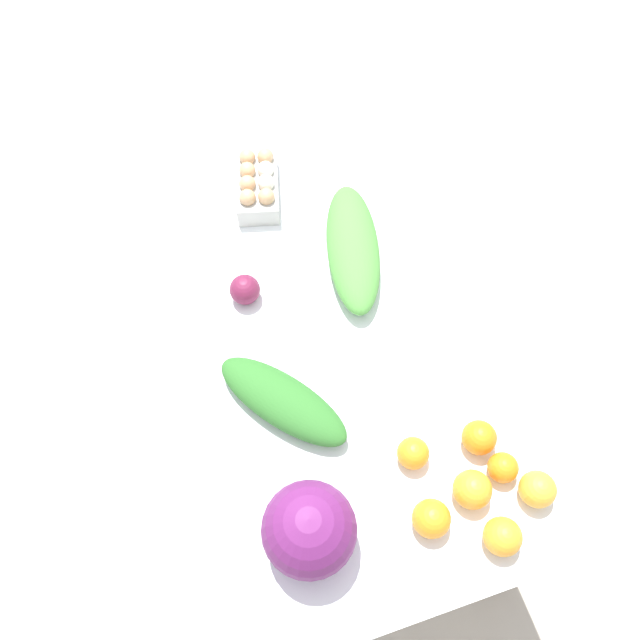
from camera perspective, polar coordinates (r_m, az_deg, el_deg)
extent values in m
plane|color=#B2A899|center=(2.17, 0.00, -9.36)|extent=(8.00, 8.00, 0.00)
cube|color=silver|center=(1.54, 0.00, -0.63)|extent=(1.37, 0.81, 0.03)
cylinder|color=olive|center=(1.80, 17.88, -20.05)|extent=(0.06, 0.06, 0.68)
cylinder|color=olive|center=(2.23, 3.58, 10.95)|extent=(0.06, 0.06, 0.68)
cylinder|color=olive|center=(2.16, -13.99, 6.36)|extent=(0.06, 0.06, 0.68)
sphere|color=#601E5B|center=(1.26, -1.00, -18.60)|extent=(0.19, 0.19, 0.19)
cube|color=#B7B7B2|center=(1.74, -5.69, 12.00)|extent=(0.24, 0.16, 0.06)
sphere|color=tan|center=(1.66, -4.92, 11.18)|extent=(0.04, 0.04, 0.04)
sphere|color=white|center=(1.69, -4.96, 12.39)|extent=(0.04, 0.04, 0.04)
sphere|color=white|center=(1.72, -4.99, 13.57)|extent=(0.04, 0.04, 0.04)
sphere|color=tan|center=(1.76, -5.02, 14.69)|extent=(0.04, 0.04, 0.04)
sphere|color=tan|center=(1.66, -6.65, 11.07)|extent=(0.04, 0.04, 0.04)
sphere|color=tan|center=(1.70, -6.66, 12.28)|extent=(0.04, 0.04, 0.04)
sphere|color=tan|center=(1.73, -6.67, 13.45)|extent=(0.04, 0.04, 0.04)
sphere|color=tan|center=(1.76, -6.68, 14.58)|extent=(0.04, 0.04, 0.04)
ellipsoid|color=#2D6B28|center=(1.40, -3.44, -7.37)|extent=(0.34, 0.30, 0.07)
ellipsoid|color=#4C933D|center=(1.59, 3.01, 6.65)|extent=(0.42, 0.22, 0.09)
sphere|color=maroon|center=(1.54, -6.88, 2.77)|extent=(0.08, 0.08, 0.08)
sphere|color=orange|center=(1.41, 14.34, -10.37)|extent=(0.08, 0.08, 0.08)
sphere|color=orange|center=(1.37, 13.75, -14.81)|extent=(0.08, 0.08, 0.08)
sphere|color=orange|center=(1.37, 16.35, -18.47)|extent=(0.08, 0.08, 0.08)
sphere|color=orange|center=(1.41, 16.38, -12.82)|extent=(0.07, 0.07, 0.07)
sphere|color=orange|center=(1.34, 10.14, -17.44)|extent=(0.08, 0.08, 0.08)
sphere|color=orange|center=(1.37, 8.51, -11.95)|extent=(0.07, 0.07, 0.07)
sphere|color=#F9A833|center=(1.41, 19.27, -14.40)|extent=(0.08, 0.08, 0.08)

